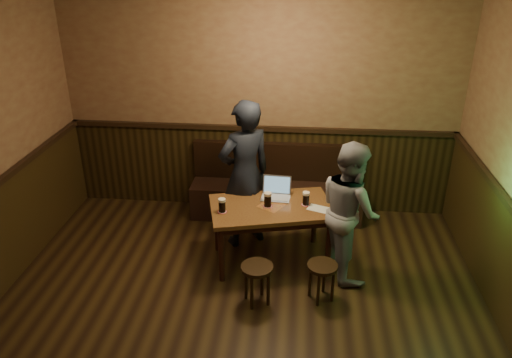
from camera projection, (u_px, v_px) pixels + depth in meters
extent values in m
cube|color=beige|center=(217.00, 31.00, 3.02)|extent=(5.00, 6.00, 0.02)
cube|color=olive|center=(260.00, 107.00, 6.33)|extent=(5.00, 0.02, 2.80)
cube|color=black|center=(260.00, 169.00, 6.67)|extent=(4.98, 0.04, 1.10)
cube|color=black|center=(260.00, 128.00, 6.39)|extent=(4.98, 0.06, 0.06)
cube|color=black|center=(276.00, 200.00, 6.55)|extent=(2.20, 0.50, 0.45)
cube|color=black|center=(278.00, 161.00, 6.52)|extent=(2.20, 0.10, 0.50)
cube|color=#4F2816|center=(271.00, 208.00, 5.43)|extent=(1.45, 1.04, 0.05)
cube|color=black|center=(271.00, 213.00, 5.46)|extent=(1.32, 0.91, 0.07)
cube|color=maroon|center=(271.00, 206.00, 5.42)|extent=(0.33, 0.33, 0.00)
cylinder|color=black|center=(221.00, 254.00, 5.23)|extent=(0.07, 0.07, 0.66)
cylinder|color=black|center=(217.00, 225.00, 5.77)|extent=(0.07, 0.07, 0.66)
cylinder|color=black|center=(329.00, 246.00, 5.39)|extent=(0.07, 0.07, 0.66)
cylinder|color=black|center=(315.00, 218.00, 5.92)|extent=(0.07, 0.07, 0.66)
cylinder|color=black|center=(257.00, 268.00, 4.88)|extent=(0.41, 0.41, 0.04)
cylinder|color=black|center=(268.00, 288.00, 4.92)|extent=(0.03, 0.03, 0.41)
cylinder|color=black|center=(262.00, 278.00, 5.07)|extent=(0.03, 0.03, 0.41)
cylinder|color=black|center=(246.00, 282.00, 5.01)|extent=(0.03, 0.03, 0.41)
cylinder|color=black|center=(252.00, 292.00, 4.87)|extent=(0.03, 0.03, 0.41)
cylinder|color=black|center=(322.00, 266.00, 4.93)|extent=(0.38, 0.38, 0.04)
cylinder|color=black|center=(333.00, 285.00, 4.98)|extent=(0.03, 0.03, 0.40)
cylinder|color=black|center=(324.00, 276.00, 5.11)|extent=(0.03, 0.03, 0.40)
cylinder|color=black|center=(310.00, 280.00, 5.05)|extent=(0.03, 0.03, 0.40)
cylinder|color=black|center=(318.00, 289.00, 4.92)|extent=(0.03, 0.03, 0.40)
cylinder|color=maroon|center=(222.00, 212.00, 5.30)|extent=(0.10, 0.10, 0.00)
cylinder|color=silver|center=(222.00, 211.00, 5.29)|extent=(0.09, 0.09, 0.00)
cylinder|color=black|center=(222.00, 206.00, 5.27)|extent=(0.07, 0.07, 0.12)
cylinder|color=beige|center=(222.00, 200.00, 5.23)|extent=(0.08, 0.08, 0.03)
cylinder|color=maroon|center=(268.00, 206.00, 5.41)|extent=(0.11, 0.11, 0.00)
cylinder|color=silver|center=(268.00, 206.00, 5.40)|extent=(0.09, 0.09, 0.00)
cylinder|color=black|center=(268.00, 200.00, 5.37)|extent=(0.08, 0.08, 0.13)
cylinder|color=beige|center=(268.00, 194.00, 5.34)|extent=(0.08, 0.08, 0.03)
cylinder|color=maroon|center=(306.00, 205.00, 5.44)|extent=(0.10, 0.10, 0.00)
cylinder|color=silver|center=(306.00, 204.00, 5.44)|extent=(0.08, 0.08, 0.00)
cylinder|color=black|center=(306.00, 199.00, 5.41)|extent=(0.07, 0.07, 0.12)
cylinder|color=beige|center=(306.00, 193.00, 5.38)|extent=(0.08, 0.08, 0.03)
cube|color=silver|center=(276.00, 198.00, 5.57)|extent=(0.33, 0.24, 0.02)
cube|color=#B2B2B7|center=(276.00, 197.00, 5.56)|extent=(0.30, 0.19, 0.00)
cube|color=silver|center=(277.00, 184.00, 5.62)|extent=(0.32, 0.09, 0.21)
cube|color=#5681A1|center=(277.00, 185.00, 5.61)|extent=(0.29, 0.07, 0.18)
cube|color=silver|center=(318.00, 209.00, 5.36)|extent=(0.26, 0.22, 0.00)
imported|color=black|center=(245.00, 175.00, 5.70)|extent=(0.77, 0.71, 1.77)
imported|color=gray|center=(349.00, 210.00, 5.21)|extent=(0.80, 0.89, 1.52)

